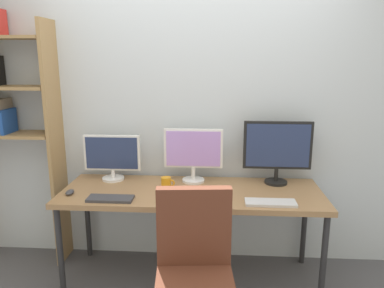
% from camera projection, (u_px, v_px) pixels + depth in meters
% --- Properties ---
extents(wall_back, '(4.36, 0.10, 2.60)m').
position_uv_depth(wall_back, '(195.00, 109.00, 3.07)').
color(wall_back, silver).
rests_on(wall_back, ground_plane).
extents(desk, '(1.96, 0.68, 0.74)m').
position_uv_depth(desk, '(192.00, 197.00, 2.80)').
color(desk, '#936D47').
rests_on(desk, ground_plane).
extents(monitor_left, '(0.46, 0.18, 0.37)m').
position_uv_depth(monitor_left, '(112.00, 156.00, 2.99)').
color(monitor_left, silver).
rests_on(monitor_left, desk).
extents(monitor_center, '(0.47, 0.18, 0.43)m').
position_uv_depth(monitor_center, '(193.00, 152.00, 2.94)').
color(monitor_center, silver).
rests_on(monitor_center, desk).
extents(monitor_right, '(0.53, 0.18, 0.50)m').
position_uv_depth(monitor_right, '(277.00, 149.00, 2.89)').
color(monitor_right, black).
rests_on(monitor_right, desk).
extents(keyboard_left, '(0.32, 0.13, 0.02)m').
position_uv_depth(keyboard_left, '(110.00, 199.00, 2.60)').
color(keyboard_left, '#38383D').
rests_on(keyboard_left, desk).
extents(keyboard_right, '(0.35, 0.13, 0.02)m').
position_uv_depth(keyboard_right, '(271.00, 203.00, 2.53)').
color(keyboard_right, silver).
rests_on(keyboard_right, desk).
extents(computer_mouse, '(0.06, 0.10, 0.03)m').
position_uv_depth(computer_mouse, '(70.00, 192.00, 2.71)').
color(computer_mouse, '#38383D').
rests_on(computer_mouse, desk).
extents(coffee_mug, '(0.11, 0.08, 0.09)m').
position_uv_depth(coffee_mug, '(166.00, 183.00, 2.82)').
color(coffee_mug, orange).
rests_on(coffee_mug, desk).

